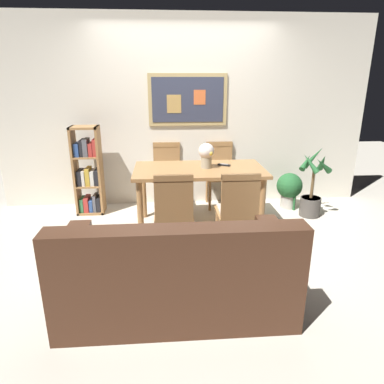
% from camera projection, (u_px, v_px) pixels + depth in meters
% --- Properties ---
extents(ground_plane, '(12.00, 12.00, 0.00)m').
position_uv_depth(ground_plane, '(191.00, 241.00, 3.98)').
color(ground_plane, beige).
extents(wall_back_with_painting, '(5.20, 0.14, 2.60)m').
position_uv_depth(wall_back_with_painting, '(184.00, 114.00, 4.86)').
color(wall_back_with_painting, silver).
rests_on(wall_back_with_painting, ground_plane).
extents(dining_table, '(1.57, 0.83, 0.75)m').
position_uv_depth(dining_table, '(199.00, 176.00, 4.19)').
color(dining_table, '#9E7042').
rests_on(dining_table, ground_plane).
extents(dining_chair_near_left, '(0.40, 0.41, 0.91)m').
position_uv_depth(dining_chair_near_left, '(174.00, 208.00, 3.49)').
color(dining_chair_near_left, '#9E7042').
rests_on(dining_chair_near_left, ground_plane).
extents(dining_chair_far_left, '(0.40, 0.41, 0.91)m').
position_uv_depth(dining_chair_far_left, '(167.00, 170.00, 4.92)').
color(dining_chair_far_left, '#9E7042').
rests_on(dining_chair_far_left, ground_plane).
extents(dining_chair_near_right, '(0.40, 0.41, 0.91)m').
position_uv_depth(dining_chair_near_right, '(238.00, 207.00, 3.52)').
color(dining_chair_near_right, '#9E7042').
rests_on(dining_chair_near_right, ground_plane).
extents(dining_chair_far_right, '(0.40, 0.41, 0.91)m').
position_uv_depth(dining_chair_far_right, '(220.00, 169.00, 4.96)').
color(dining_chair_far_right, '#9E7042').
rests_on(dining_chair_far_right, ground_plane).
extents(leather_couch, '(1.80, 0.84, 0.84)m').
position_uv_depth(leather_couch, '(177.00, 276.00, 2.70)').
color(leather_couch, '#472819').
rests_on(leather_couch, ground_plane).
extents(bookshelf, '(0.36, 0.28, 1.19)m').
position_uv_depth(bookshelf, '(89.00, 173.00, 4.65)').
color(bookshelf, '#9E7042').
rests_on(bookshelf, ground_plane).
extents(potted_ivy, '(0.36, 0.36, 0.58)m').
position_uv_depth(potted_ivy, '(289.00, 188.00, 4.91)').
color(potted_ivy, '#B2ADA3').
rests_on(potted_ivy, ground_plane).
extents(potted_palm, '(0.40, 0.43, 0.94)m').
position_uv_depth(potted_palm, '(312.00, 193.00, 4.60)').
color(potted_palm, '#4C4742').
rests_on(potted_palm, ground_plane).
extents(flower_vase, '(0.19, 0.19, 0.30)m').
position_uv_depth(flower_vase, '(206.00, 154.00, 4.12)').
color(flower_vase, tan).
rests_on(flower_vase, dining_table).
extents(tv_remote, '(0.16, 0.11, 0.02)m').
position_uv_depth(tv_remote, '(224.00, 165.00, 4.27)').
color(tv_remote, black).
rests_on(tv_remote, dining_table).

